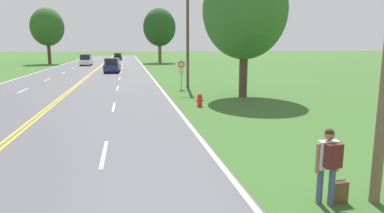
# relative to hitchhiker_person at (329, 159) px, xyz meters

# --- Properties ---
(hitchhiker_person) EXTENTS (0.61, 0.44, 1.79)m
(hitchhiker_person) POSITION_rel_hitchhiker_person_xyz_m (0.00, 0.00, 0.00)
(hitchhiker_person) COLOR #475175
(hitchhiker_person) RESTS_ON ground
(suitcase) EXTENTS (0.42, 0.18, 0.55)m
(suitcase) POSITION_rel_hitchhiker_person_xyz_m (0.36, 0.05, -0.84)
(suitcase) COLOR brown
(suitcase) RESTS_ON ground
(fire_hydrant) EXTENTS (0.45, 0.29, 0.78)m
(fire_hydrant) POSITION_rel_hitchhiker_person_xyz_m (-0.19, 13.07, -0.70)
(fire_hydrant) COLOR red
(fire_hydrant) RESTS_ON ground
(traffic_sign) EXTENTS (0.60, 0.10, 2.35)m
(traffic_sign) POSITION_rel_hitchhiker_person_xyz_m (0.01, 21.37, 0.67)
(traffic_sign) COLOR gray
(traffic_sign) RESTS_ON ground
(utility_pole_midground) EXTENTS (1.80, 0.24, 8.91)m
(utility_pole_midground) POSITION_rel_hitchhiker_person_xyz_m (0.67, 22.04, 3.52)
(utility_pole_midground) COLOR brown
(utility_pole_midground) RESTS_ON ground
(tree_left_verge) EXTENTS (5.80, 5.80, 9.32)m
(tree_left_verge) POSITION_rel_hitchhiker_person_xyz_m (3.64, 16.39, 4.86)
(tree_left_verge) COLOR #473828
(tree_left_verge) RESTS_ON ground
(tree_behind_sign) EXTENTS (6.26, 6.26, 10.66)m
(tree_behind_sign) POSITION_rel_hitchhiker_person_xyz_m (-19.26, 64.73, 5.94)
(tree_behind_sign) COLOR #473828
(tree_behind_sign) RESTS_ON ground
(tree_mid_treeline) EXTENTS (6.64, 6.64, 11.04)m
(tree_mid_treeline) POSITION_rel_hitchhiker_person_xyz_m (2.38, 65.18, 6.10)
(tree_mid_treeline) COLOR brown
(tree_mid_treeline) RESTS_ON ground
(car_dark_blue_van_nearest) EXTENTS (2.12, 4.60, 1.92)m
(car_dark_blue_van_nearest) POSITION_rel_hitchhiker_person_xyz_m (-6.35, 40.40, -0.11)
(car_dark_blue_van_nearest) COLOR black
(car_dark_blue_van_nearest) RESTS_ON ground
(car_white_van_approaching) EXTENTS (1.88, 4.52, 1.99)m
(car_white_van_approaching) POSITION_rel_hitchhiker_person_xyz_m (-11.65, 57.88, -0.08)
(car_white_van_approaching) COLOR black
(car_white_van_approaching) RESTS_ON ground
(car_black_suv_mid_near) EXTENTS (2.01, 4.98, 1.71)m
(car_black_suv_mid_near) POSITION_rel_hitchhiker_person_xyz_m (-6.52, 79.77, -0.19)
(car_black_suv_mid_near) COLOR black
(car_black_suv_mid_near) RESTS_ON ground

